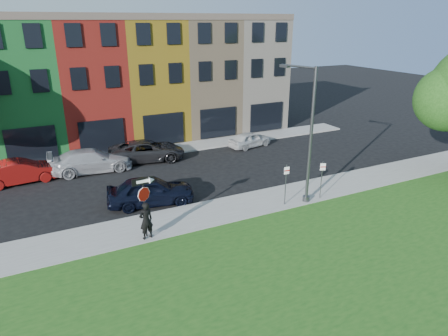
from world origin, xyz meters
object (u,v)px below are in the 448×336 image
man (146,221)px  sedan_near (151,191)px  stop_sign (144,195)px  street_lamp (308,136)px

man → sedan_near: 4.09m
stop_sign → sedan_near: (1.33, 3.67, -1.46)m
man → street_lamp: street_lamp is taller
man → street_lamp: 9.83m
stop_sign → street_lamp: 9.51m
man → street_lamp: bearing=170.4°
man → sedan_near: size_ratio=0.36×
sedan_near → street_lamp: bearing=-104.1°
stop_sign → man: bearing=-103.3°
sedan_near → street_lamp: 9.36m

